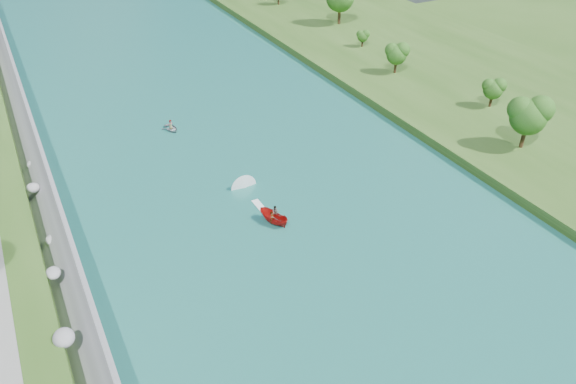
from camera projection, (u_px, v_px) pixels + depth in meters
ground at (350, 292)px, 58.44m from camera, size 260.00×260.00×0.00m
river_water at (266, 196)px, 73.13m from camera, size 55.00×240.00×0.10m
berm_east at (537, 114)px, 91.92m from camera, size 44.00×240.00×1.50m
riprap_bank at (57, 249)px, 61.39m from camera, size 4.20×236.00×4.43m
trees_east at (437, 62)px, 96.86m from camera, size 17.88×139.37×11.44m
motorboat at (268, 212)px, 68.95m from camera, size 3.60×19.02×1.97m
raft at (171, 128)px, 88.29m from camera, size 2.88×3.61×1.73m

